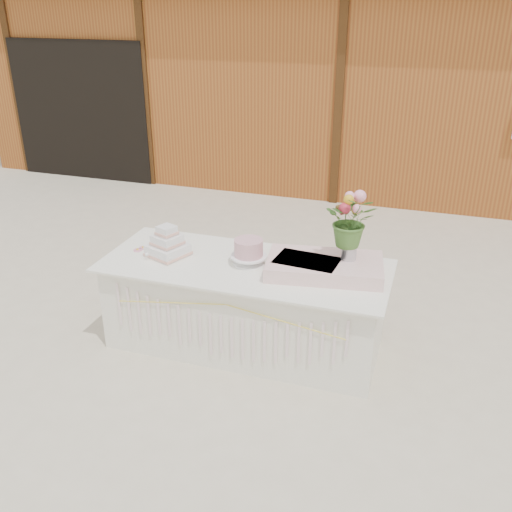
% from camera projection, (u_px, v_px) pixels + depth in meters
% --- Properties ---
extents(ground, '(80.00, 80.00, 0.00)m').
position_uv_depth(ground, '(245.00, 343.00, 5.05)').
color(ground, beige).
rests_on(ground, ground).
extents(barn, '(12.60, 4.60, 3.30)m').
position_uv_depth(barn, '(361.00, 70.00, 9.54)').
color(barn, '#92551E').
rests_on(barn, ground).
extents(cake_table, '(2.40, 1.00, 0.77)m').
position_uv_depth(cake_table, '(245.00, 305.00, 4.88)').
color(cake_table, white).
rests_on(cake_table, ground).
extents(wedding_cake, '(0.39, 0.39, 0.27)m').
position_uv_depth(wedding_cake, '(168.00, 246.00, 4.86)').
color(wedding_cake, white).
rests_on(wedding_cake, cake_table).
extents(pink_cake_stand, '(0.30, 0.30, 0.22)m').
position_uv_depth(pink_cake_stand, '(249.00, 251.00, 4.69)').
color(pink_cake_stand, white).
rests_on(pink_cake_stand, cake_table).
extents(satin_runner, '(0.99, 0.66, 0.12)m').
position_uv_depth(satin_runner, '(325.00, 266.00, 4.57)').
color(satin_runner, '#FFD1CD').
rests_on(satin_runner, cake_table).
extents(flower_vase, '(0.12, 0.12, 0.16)m').
position_uv_depth(flower_vase, '(349.00, 250.00, 4.52)').
color(flower_vase, silver).
rests_on(flower_vase, satin_runner).
extents(bouquet, '(0.42, 0.38, 0.43)m').
position_uv_depth(bouquet, '(352.00, 214.00, 4.40)').
color(bouquet, '#43702C').
rests_on(bouquet, flower_vase).
extents(loose_flowers, '(0.25, 0.39, 0.02)m').
position_uv_depth(loose_flowers, '(144.00, 246.00, 5.06)').
color(loose_flowers, pink).
rests_on(loose_flowers, cake_table).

